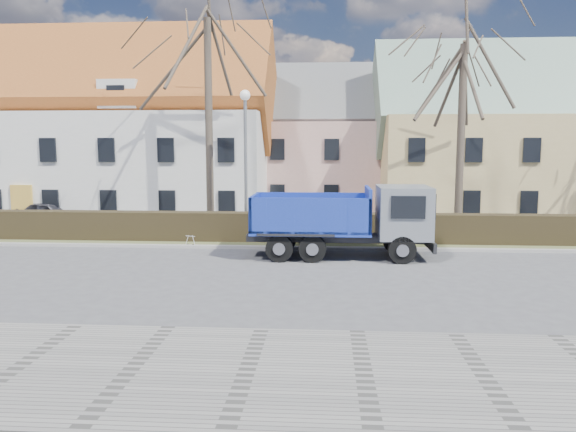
# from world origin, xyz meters

# --- Properties ---
(ground) EXTENTS (120.00, 120.00, 0.00)m
(ground) POSITION_xyz_m (0.00, 0.00, 0.00)
(ground) COLOR #4C4C4F
(sidewalk_near) EXTENTS (80.00, 5.00, 0.08)m
(sidewalk_near) POSITION_xyz_m (0.00, -8.50, 0.04)
(sidewalk_near) COLOR gray
(sidewalk_near) RESTS_ON ground
(curb_far) EXTENTS (80.00, 0.30, 0.12)m
(curb_far) POSITION_xyz_m (0.00, 4.60, 0.06)
(curb_far) COLOR #9B9892
(curb_far) RESTS_ON ground
(grass_strip) EXTENTS (80.00, 3.00, 0.10)m
(grass_strip) POSITION_xyz_m (0.00, 6.20, 0.05)
(grass_strip) COLOR #545B33
(grass_strip) RESTS_ON ground
(hedge) EXTENTS (60.00, 0.90, 1.30)m
(hedge) POSITION_xyz_m (0.00, 6.00, 0.65)
(hedge) COLOR black
(hedge) RESTS_ON ground
(building_white) EXTENTS (26.80, 10.80, 9.50)m
(building_white) POSITION_xyz_m (-13.00, 16.00, 4.75)
(building_white) COLOR silver
(building_white) RESTS_ON ground
(building_pink) EXTENTS (10.80, 8.80, 8.00)m
(building_pink) POSITION_xyz_m (4.00, 20.00, 4.00)
(building_pink) COLOR tan
(building_pink) RESTS_ON ground
(building_yellow) EXTENTS (18.80, 10.80, 8.50)m
(building_yellow) POSITION_xyz_m (16.00, 17.00, 4.25)
(building_yellow) COLOR tan
(building_yellow) RESTS_ON ground
(tree_1) EXTENTS (9.20, 9.20, 12.65)m
(tree_1) POSITION_xyz_m (-2.00, 8.50, 6.33)
(tree_1) COLOR #453A30
(tree_1) RESTS_ON ground
(tree_2) EXTENTS (8.00, 8.00, 11.00)m
(tree_2) POSITION_xyz_m (10.00, 8.50, 5.50)
(tree_2) COLOR #453A30
(tree_2) RESTS_ON ground
(dump_truck) EXTENTS (7.24, 2.71, 2.89)m
(dump_truck) POSITION_xyz_m (4.03, 3.04, 1.45)
(dump_truck) COLOR #152C96
(dump_truck) RESTS_ON ground
(streetlight) EXTENTS (0.54, 0.54, 6.93)m
(streetlight) POSITION_xyz_m (-0.01, 7.00, 3.46)
(streetlight) COLOR gray
(streetlight) RESTS_ON ground
(cart_frame) EXTENTS (0.69, 0.52, 0.56)m
(cart_frame) POSITION_xyz_m (-2.27, 4.78, 0.28)
(cart_frame) COLOR silver
(cart_frame) RESTS_ON ground
(parked_car_a) EXTENTS (3.97, 2.18, 1.28)m
(parked_car_a) POSITION_xyz_m (-11.46, 11.03, 0.64)
(parked_car_a) COLOR #313138
(parked_car_a) RESTS_ON ground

